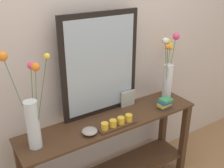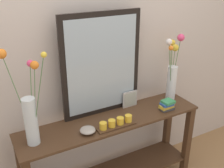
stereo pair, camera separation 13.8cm
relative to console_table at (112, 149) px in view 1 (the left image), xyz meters
The scene contains 9 objects.
wall_back 0.93m from the console_table, 90.00° to the left, with size 6.40×0.08×2.70m, color beige.
console_table is the anchor object (origin of this frame).
mirror_leaning 0.73m from the console_table, 93.09° to the left, with size 0.67×0.03×0.84m.
tall_vase_left 0.83m from the console_table, behind, with size 0.27×0.23×0.68m.
vase_right 0.87m from the console_table, ahead, with size 0.24×0.20×0.60m.
candle_tray 0.34m from the console_table, 101.88° to the right, with size 0.32×0.09×0.07m.
picture_frame_small 0.46m from the console_table, 25.63° to the left, with size 0.14×0.01×0.14m.
decorative_bowl 0.42m from the console_table, 161.69° to the right, with size 0.12×0.12×0.04m.
book_stack 0.60m from the console_table, 10.29° to the right, with size 0.13×0.10×0.09m.
Camera 1 is at (-1.01, -1.56, 1.91)m, focal length 43.03 mm.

